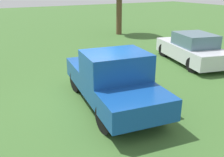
% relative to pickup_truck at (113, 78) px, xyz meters
% --- Properties ---
extents(ground_plane, '(80.00, 80.00, 0.00)m').
position_rel_pickup_truck_xyz_m(ground_plane, '(-0.55, -0.40, -0.94)').
color(ground_plane, '#3D662D').
extents(pickup_truck, '(4.92, 2.50, 1.82)m').
position_rel_pickup_truck_xyz_m(pickup_truck, '(0.00, 0.00, 0.00)').
color(pickup_truck, black).
rests_on(pickup_truck, ground_plane).
extents(sedan_near, '(4.59, 2.76, 1.50)m').
position_rel_pickup_truck_xyz_m(sedan_near, '(-2.29, 5.80, -0.24)').
color(sedan_near, black).
rests_on(sedan_near, ground_plane).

